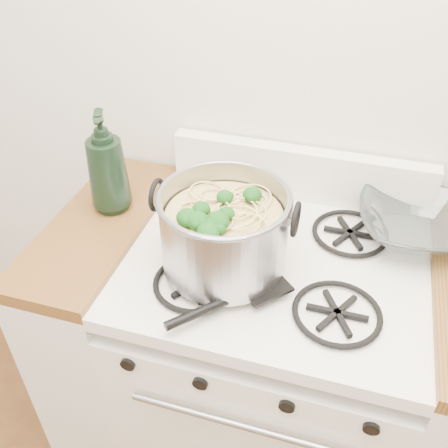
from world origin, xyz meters
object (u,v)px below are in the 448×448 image
stock_pot (224,232)px  glass_bowl (414,230)px  gas_range (267,370)px  spatula (264,284)px  bottle (106,163)px

stock_pot → glass_bowl: bearing=28.9°
gas_range → stock_pot: 0.60m
stock_pot → spatula: bearing=-26.4°
spatula → bottle: 0.54m
gas_range → spatula: bearing=-91.7°
glass_bowl → bottle: 0.84m
gas_range → spatula: (-0.00, -0.13, 0.50)m
gas_range → bottle: bearing=172.0°
spatula → bottle: (-0.49, 0.20, 0.13)m
glass_bowl → bottle: (-0.82, -0.11, 0.13)m
stock_pot → glass_bowl: 0.52m
bottle → stock_pot: bearing=-43.2°
stock_pot → spatula: (0.12, -0.06, -0.09)m
gas_range → stock_pot: bearing=-150.1°
gas_range → bottle: bottle is taller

